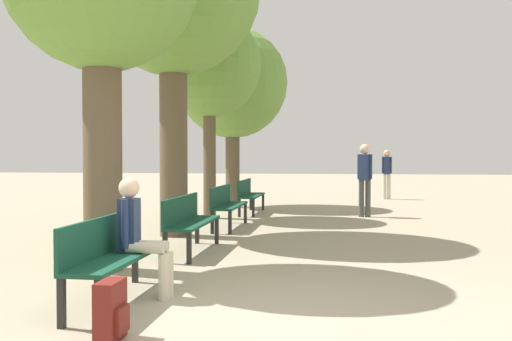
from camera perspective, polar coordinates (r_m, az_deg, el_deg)
name	(u,v)px	position (r m, az deg, el deg)	size (l,w,h in m)	color
ground_plane	(273,324)	(5.19, 1.68, -15.10)	(80.00, 80.00, 0.00)	tan
bench_row_0	(112,250)	(5.98, -14.23, -7.75)	(0.43, 1.88, 0.86)	#144733
bench_row_1	(188,218)	(8.76, -6.80, -4.76)	(0.43, 1.88, 0.86)	#144733
bench_row_2	(226,202)	(11.63, -3.01, -3.20)	(0.43, 1.88, 0.86)	#144733
bench_row_3	(249,193)	(14.53, -0.74, -2.24)	(0.43, 1.88, 0.86)	#144733
tree_row_2	(209,66)	(13.59, -4.69, 10.34)	(2.44, 2.44, 4.82)	brown
tree_row_3	(232,84)	(16.43, -2.37, 8.64)	(3.15, 3.15, 5.12)	brown
person_seated	(140,233)	(6.08, -11.54, -6.14)	(0.56, 0.32, 1.25)	beige
backpack	(111,311)	(4.84, -14.29, -13.48)	(0.20, 0.33, 0.48)	maroon
pedestrian_near	(387,171)	(19.69, 12.95, -0.04)	(0.34, 0.24, 1.66)	beige
pedestrian_mid	(365,175)	(13.92, 10.82, -0.47)	(0.35, 0.31, 1.75)	#4C4C4C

